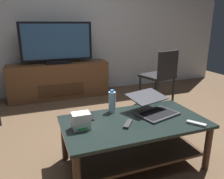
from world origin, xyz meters
TOP-DOWN VIEW (x-y plane):
  - ground_plane at (0.00, 0.00)m, footprint 7.68×7.68m
  - back_wall at (0.00, 2.33)m, footprint 6.40×0.12m
  - coffee_table at (0.04, -0.22)m, footprint 1.27×0.69m
  - media_cabinet at (-0.33, 2.01)m, footprint 1.70×0.42m
  - television at (-0.33, 1.99)m, footprint 1.19×0.20m
  - dining_chair at (1.13, 1.06)m, footprint 0.54×0.54m
  - laptop at (0.29, -0.12)m, footprint 0.46×0.49m
  - router_box at (-0.43, -0.20)m, footprint 0.15×0.11m
  - water_bottle_near at (-0.07, 0.05)m, footprint 0.07×0.07m
  - cell_phone at (-0.31, -0.02)m, footprint 0.10×0.15m
  - tv_remote at (-0.05, -0.28)m, footprint 0.14×0.15m
  - soundbar_remote at (0.50, -0.48)m, footprint 0.13×0.16m

SIDE VIEW (x-z plane):
  - ground_plane at x=0.00m, z-range 0.00..0.00m
  - media_cabinet at x=-0.33m, z-range 0.00..0.61m
  - coffee_table at x=0.04m, z-range 0.09..0.53m
  - cell_phone at x=-0.31m, z-range 0.44..0.45m
  - tv_remote at x=-0.05m, z-range 0.44..0.46m
  - soundbar_remote at x=0.50m, z-range 0.44..0.46m
  - laptop at x=0.29m, z-range 0.42..0.59m
  - dining_chair at x=1.13m, z-range 0.07..0.95m
  - router_box at x=-0.43m, z-range 0.44..0.58m
  - water_bottle_near at x=-0.07m, z-range 0.44..0.66m
  - television at x=-0.33m, z-range 0.60..1.29m
  - back_wall at x=0.00m, z-range 0.00..2.80m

